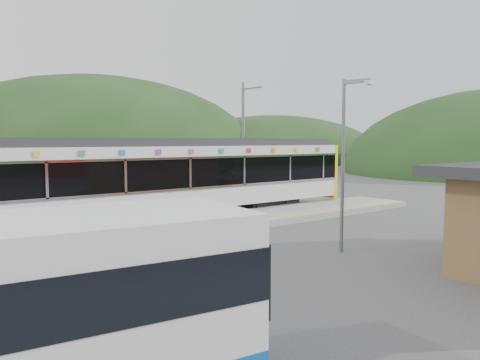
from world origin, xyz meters
TOP-DOWN VIEW (x-y plane):
  - ground at (0.00, 0.00)m, footprint 120.00×120.00m
  - hills at (6.19, 5.29)m, footprint 146.00×149.00m
  - platform at (0.00, 3.30)m, footprint 26.00×3.20m
  - yellow_line at (0.00, 2.00)m, footprint 26.00×0.10m
  - train at (0.38, 6.00)m, footprint 20.44×3.01m
  - catenary_mast_east at (7.00, 8.56)m, footprint 0.18×1.80m
  - lamp_post at (2.03, -3.12)m, footprint 0.38×1.03m

SIDE VIEW (x-z plane):
  - ground at x=0.00m, z-range 0.00..0.00m
  - hills at x=6.19m, z-range -13.00..13.00m
  - platform at x=0.00m, z-range 0.00..0.30m
  - yellow_line at x=0.00m, z-range 0.30..0.31m
  - train at x=0.38m, z-range 0.19..3.93m
  - lamp_post at x=2.03m, z-range 0.55..6.15m
  - catenary_mast_east at x=7.00m, z-range 0.15..7.15m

